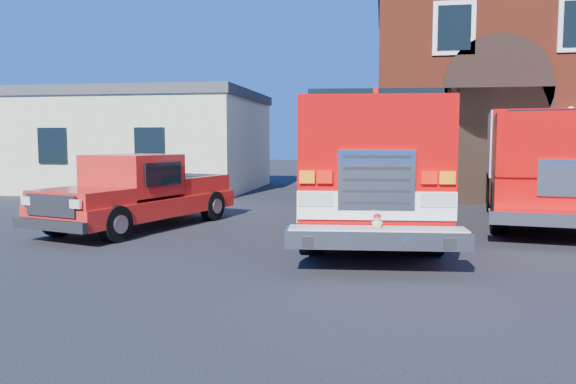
% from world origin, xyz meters
% --- Properties ---
extents(ground, '(100.00, 100.00, 0.00)m').
position_xyz_m(ground, '(0.00, 0.00, 0.00)').
color(ground, black).
rests_on(ground, ground).
extents(parking_stripe_mid, '(0.12, 3.00, 0.01)m').
position_xyz_m(parking_stripe_mid, '(6.50, 4.00, 0.00)').
color(parking_stripe_mid, yellow).
rests_on(parking_stripe_mid, ground).
extents(parking_stripe_far, '(0.12, 3.00, 0.01)m').
position_xyz_m(parking_stripe_far, '(6.50, 7.00, 0.00)').
color(parking_stripe_far, yellow).
rests_on(parking_stripe_far, ground).
extents(fire_station, '(15.20, 10.20, 8.45)m').
position_xyz_m(fire_station, '(8.99, 13.98, 4.25)').
color(fire_station, maroon).
rests_on(fire_station, ground).
extents(side_building, '(10.20, 8.20, 4.35)m').
position_xyz_m(side_building, '(-9.00, 13.00, 2.20)').
color(side_building, beige).
rests_on(side_building, ground).
extents(fire_engine, '(3.70, 10.48, 3.16)m').
position_xyz_m(fire_engine, '(1.16, 3.27, 1.64)').
color(fire_engine, black).
rests_on(fire_engine, ground).
extents(pickup_truck, '(3.62, 6.06, 1.87)m').
position_xyz_m(pickup_truck, '(-4.37, 2.24, 0.88)').
color(pickup_truck, black).
rests_on(pickup_truck, ground).
extents(secondary_truck, '(4.31, 9.75, 3.06)m').
position_xyz_m(secondary_truck, '(6.15, 5.79, 1.67)').
color(secondary_truck, black).
rests_on(secondary_truck, ground).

